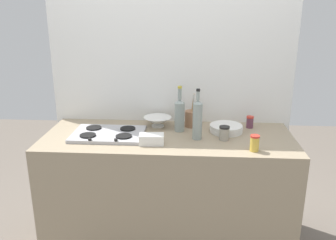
{
  "coord_description": "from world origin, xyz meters",
  "views": [
    {
      "loc": [
        0.16,
        -2.41,
        1.8
      ],
      "look_at": [
        0.0,
        0.0,
        1.02
      ],
      "focal_mm": 38.17,
      "sensor_mm": 36.0,
      "label": 1
    }
  ],
  "objects": [
    {
      "name": "utensil_crock",
      "position": [
        0.17,
        0.22,
        0.97
      ],
      "size": [
        0.1,
        0.1,
        0.26
      ],
      "color": "#996B4C",
      "rests_on": "counter_block"
    },
    {
      "name": "butter_dish",
      "position": [
        -0.1,
        -0.17,
        0.93
      ],
      "size": [
        0.17,
        0.1,
        0.07
      ],
      "primitive_type": "cube",
      "rotation": [
        0.0,
        0.0,
        0.07
      ],
      "color": "white",
      "rests_on": "counter_block"
    },
    {
      "name": "condiment_jar_rear",
      "position": [
        0.4,
        -0.05,
        0.95
      ],
      "size": [
        0.07,
        0.07,
        0.1
      ],
      "color": "#9E998C",
      "rests_on": "counter_block"
    },
    {
      "name": "wine_bottle_mid_left",
      "position": [
        0.08,
        0.11,
        1.03
      ],
      "size": [
        0.07,
        0.07,
        0.34
      ],
      "color": "gray",
      "rests_on": "counter_block"
    },
    {
      "name": "plate_stack",
      "position": [
        0.42,
        0.11,
        0.93
      ],
      "size": [
        0.24,
        0.24,
        0.06
      ],
      "color": "white",
      "rests_on": "counter_block"
    },
    {
      "name": "mixing_bowl",
      "position": [
        -0.09,
        0.2,
        0.94
      ],
      "size": [
        0.22,
        0.22,
        0.08
      ],
      "color": "white",
      "rests_on": "counter_block"
    },
    {
      "name": "condiment_jar_front",
      "position": [
        0.61,
        0.22,
        0.95
      ],
      "size": [
        0.06,
        0.06,
        0.09
      ],
      "color": "#66384C",
      "rests_on": "counter_block"
    },
    {
      "name": "counter_block",
      "position": [
        0.0,
        0.0,
        0.45
      ],
      "size": [
        1.8,
        0.7,
        0.9
      ],
      "primitive_type": "cube",
      "color": "tan",
      "rests_on": "ground"
    },
    {
      "name": "wine_bottle_leftmost",
      "position": [
        0.21,
        -0.05,
        1.05
      ],
      "size": [
        0.07,
        0.07,
        0.36
      ],
      "color": "gray",
      "rests_on": "counter_block"
    },
    {
      "name": "stovetop_hob",
      "position": [
        -0.43,
        -0.03,
        0.91
      ],
      "size": [
        0.51,
        0.36,
        0.04
      ],
      "color": "#B2B2B7",
      "rests_on": "counter_block"
    },
    {
      "name": "condiment_jar_spare",
      "position": [
        0.58,
        -0.24,
        0.95
      ],
      "size": [
        0.06,
        0.06,
        0.11
      ],
      "color": "gold",
      "rests_on": "counter_block"
    },
    {
      "name": "backsplash_panel",
      "position": [
        0.0,
        0.38,
        1.23
      ],
      "size": [
        1.9,
        0.06,
        2.47
      ],
      "primitive_type": "cube",
      "color": "white",
      "rests_on": "ground"
    }
  ]
}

